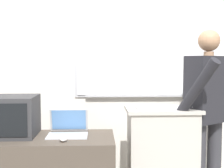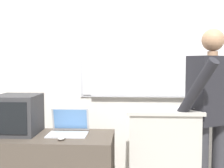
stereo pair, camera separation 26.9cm
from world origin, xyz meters
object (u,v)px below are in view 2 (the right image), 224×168
(computer_mouse_by_laptop, at_px, (62,138))
(computer_mouse_by_keyboard, at_px, (196,108))
(crt_monitor, at_px, (18,114))
(lectern_podium, at_px, (163,160))
(laptop, at_px, (69,126))
(person_presenter, at_px, (212,108))
(wireless_keyboard, at_px, (162,108))

(computer_mouse_by_laptop, distance_m, computer_mouse_by_keyboard, 1.16)
(crt_monitor, bearing_deg, lectern_podium, 2.66)
(lectern_podium, relative_size, computer_mouse_by_keyboard, 9.27)
(crt_monitor, bearing_deg, laptop, 4.87)
(lectern_podium, bearing_deg, laptop, -178.53)
(lectern_podium, xyz_separation_m, person_presenter, (0.42, 0.03, 0.47))
(computer_mouse_by_laptop, bearing_deg, laptop, 86.73)
(laptop, bearing_deg, crt_monitor, -175.13)
(lectern_podium, bearing_deg, computer_mouse_by_laptop, -162.57)
(lectern_podium, relative_size, person_presenter, 0.57)
(laptop, relative_size, wireless_keyboard, 0.78)
(person_presenter, distance_m, wireless_keyboard, 0.45)
(person_presenter, xyz_separation_m, computer_mouse_by_laptop, (-1.27, -0.29, -0.21))
(person_presenter, height_order, crt_monitor, person_presenter)
(person_presenter, relative_size, crt_monitor, 3.98)
(lectern_podium, distance_m, person_presenter, 0.63)
(person_presenter, relative_size, computer_mouse_by_laptop, 16.23)
(laptop, relative_size, crt_monitor, 0.84)
(laptop, bearing_deg, lectern_podium, 1.47)
(person_presenter, xyz_separation_m, laptop, (-1.25, -0.05, -0.16))
(laptop, height_order, wireless_keyboard, wireless_keyboard)
(computer_mouse_by_laptop, relative_size, crt_monitor, 0.25)
(lectern_podium, distance_m, computer_mouse_by_keyboard, 0.55)
(computer_mouse_by_keyboard, distance_m, crt_monitor, 1.55)
(lectern_podium, distance_m, laptop, 0.89)
(wireless_keyboard, height_order, computer_mouse_by_laptop, wireless_keyboard)
(person_presenter, xyz_separation_m, computer_mouse_by_keyboard, (-0.15, -0.07, 0.01))
(person_presenter, distance_m, computer_mouse_by_laptop, 1.32)
(computer_mouse_by_laptop, bearing_deg, lectern_podium, 17.43)
(wireless_keyboard, height_order, computer_mouse_by_keyboard, computer_mouse_by_keyboard)
(person_presenter, bearing_deg, laptop, 149.75)
(wireless_keyboard, bearing_deg, computer_mouse_by_laptop, -165.40)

